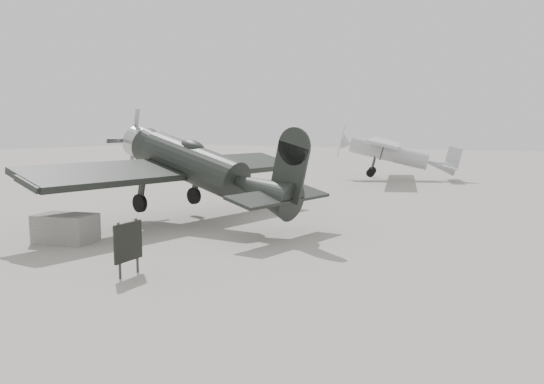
{
  "coord_description": "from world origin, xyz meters",
  "views": [
    {
      "loc": [
        7.82,
        -12.6,
        3.62
      ],
      "look_at": [
        -1.49,
        2.33,
        1.5
      ],
      "focal_mm": 35.0,
      "sensor_mm": 36.0,
      "label": 1
    }
  ],
  "objects_px": {
    "equipment_block": "(66,228)",
    "sign_board": "(128,243)",
    "lowwing_monoplane": "(201,168)",
    "highwing_monoplane": "(394,150)"
  },
  "relations": [
    {
      "from": "lowwing_monoplane",
      "to": "sign_board",
      "type": "distance_m",
      "value": 7.2
    },
    {
      "from": "lowwing_monoplane",
      "to": "sign_board",
      "type": "xyz_separation_m",
      "value": [
        2.96,
        -6.43,
        -1.31
      ]
    },
    {
      "from": "equipment_block",
      "to": "highwing_monoplane",
      "type": "bearing_deg",
      "value": 85.95
    },
    {
      "from": "highwing_monoplane",
      "to": "equipment_block",
      "type": "height_order",
      "value": "highwing_monoplane"
    },
    {
      "from": "lowwing_monoplane",
      "to": "highwing_monoplane",
      "type": "xyz_separation_m",
      "value": [
        0.18,
        20.96,
        -0.06
      ]
    },
    {
      "from": "lowwing_monoplane",
      "to": "highwing_monoplane",
      "type": "height_order",
      "value": "lowwing_monoplane"
    },
    {
      "from": "lowwing_monoplane",
      "to": "equipment_block",
      "type": "height_order",
      "value": "lowwing_monoplane"
    },
    {
      "from": "lowwing_monoplane",
      "to": "equipment_block",
      "type": "bearing_deg",
      "value": -102.39
    },
    {
      "from": "equipment_block",
      "to": "sign_board",
      "type": "xyz_separation_m",
      "value": [
        4.6,
        -1.65,
        0.38
      ]
    },
    {
      "from": "sign_board",
      "to": "equipment_block",
      "type": "bearing_deg",
      "value": 154.2
    }
  ]
}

